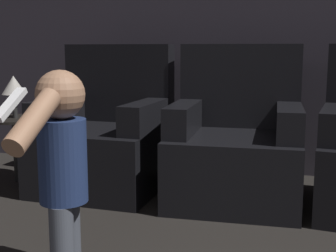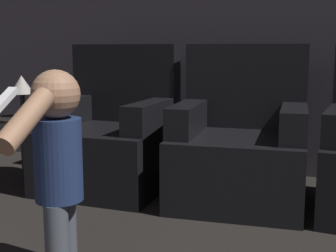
{
  "view_description": "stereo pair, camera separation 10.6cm",
  "coord_description": "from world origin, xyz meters",
  "px_view_note": "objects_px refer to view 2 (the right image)",
  "views": [
    {
      "loc": [
        0.61,
        0.63,
        1.02
      ],
      "look_at": [
        -0.1,
        3.0,
        0.61
      ],
      "focal_mm": 50.0,
      "sensor_mm": 36.0,
      "label": 1
    },
    {
      "loc": [
        0.72,
        0.66,
        1.02
      ],
      "look_at": [
        -0.1,
        3.0,
        0.61
      ],
      "focal_mm": 50.0,
      "sensor_mm": 36.0,
      "label": 2
    }
  ],
  "objects_px": {
    "armchair_left": "(111,139)",
    "lamp": "(22,86)",
    "armchair_middle": "(240,148)",
    "person_toddler": "(57,160)"
  },
  "relations": [
    {
      "from": "armchair_left",
      "to": "lamp",
      "type": "relative_size",
      "value": 3.29
    },
    {
      "from": "armchair_middle",
      "to": "person_toddler",
      "type": "distance_m",
      "value": 1.51
    },
    {
      "from": "armchair_middle",
      "to": "lamp",
      "type": "bearing_deg",
      "value": 178.32
    },
    {
      "from": "armchair_middle",
      "to": "person_toddler",
      "type": "relative_size",
      "value": 1.13
    },
    {
      "from": "armchair_left",
      "to": "armchair_middle",
      "type": "xyz_separation_m",
      "value": [
        0.96,
        -0.0,
        0.0
      ]
    },
    {
      "from": "armchair_left",
      "to": "person_toddler",
      "type": "xyz_separation_m",
      "value": [
        0.44,
        -1.4,
        0.2
      ]
    },
    {
      "from": "armchair_left",
      "to": "person_toddler",
      "type": "height_order",
      "value": "armchair_left"
    },
    {
      "from": "armchair_left",
      "to": "armchair_middle",
      "type": "height_order",
      "value": "same"
    },
    {
      "from": "armchair_middle",
      "to": "person_toddler",
      "type": "height_order",
      "value": "armchair_middle"
    },
    {
      "from": "person_toddler",
      "to": "lamp",
      "type": "xyz_separation_m",
      "value": [
        -1.15,
        1.34,
        0.19
      ]
    }
  ]
}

